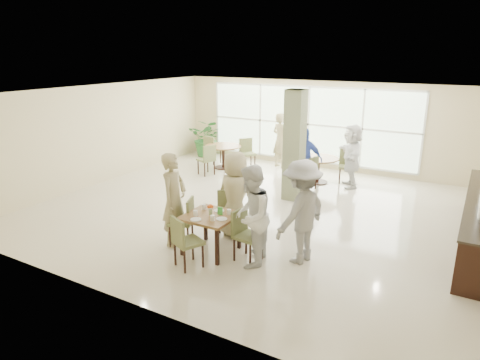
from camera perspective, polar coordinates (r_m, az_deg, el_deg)
The scene contains 19 objects.
ground at distance 10.38m, azimuth 2.35°, elevation -3.99°, with size 10.00×10.00×0.00m, color beige.
room_shell at distance 9.90m, azimuth 2.47°, elevation 5.26°, with size 10.00×10.00×10.00m.
window_bank at distance 14.17m, azimuth 9.07°, elevation 7.34°, with size 7.00×0.04×7.00m.
column at distance 10.86m, azimuth 7.27°, elevation 4.55°, with size 0.45×0.45×2.80m, color #666A4A.
main_table at distance 8.07m, azimuth -3.94°, elevation -5.29°, with size 0.93×0.93×0.75m.
round_table_left at distance 13.93m, azimuth -2.24°, elevation 3.97°, with size 1.17×1.17×0.75m.
round_table_right at distance 12.55m, azimuth 10.38°, elevation 2.26°, with size 1.18×1.18×0.75m.
chairs_main_table at distance 8.15m, azimuth -3.87°, elevation -6.42°, with size 2.03×1.99×0.95m.
chairs_table_left at distance 13.91m, azimuth -2.36°, elevation 3.47°, with size 1.89×1.96×0.95m.
chairs_table_right at distance 12.59m, azimuth 10.30°, elevation 1.78°, with size 2.03×1.74×0.95m.
tabletop_clutter at distance 7.99m, azimuth -3.85°, elevation -4.33°, with size 0.71×0.79×0.21m.
potted_plant at distance 15.57m, azimuth -4.43°, elevation 5.63°, with size 1.21×1.21×1.34m, color #28652B.
teen_left at distance 8.42m, azimuth -8.78°, elevation -2.56°, with size 0.67×0.44×1.84m, color tan.
teen_far at distance 8.67m, azimuth -0.61°, elevation -1.99°, with size 0.87×0.47×1.78m, color tan.
teen_right at distance 7.51m, azimuth 1.43°, elevation -4.84°, with size 0.89×0.69×1.83m, color white.
teen_standing at distance 7.68m, azimuth 8.18°, elevation -4.23°, with size 1.23×0.71×1.90m, color gray.
adult_a at distance 11.66m, azimuth 8.41°, elevation 2.68°, with size 1.02×0.58×1.74m, color #3D58B7.
adult_b at distance 12.30m, azimuth 14.67°, elevation 3.14°, with size 1.65×0.71×1.78m, color white.
adult_standing at distance 14.02m, azimuth 5.39°, elevation 5.28°, with size 0.65×0.43×1.79m, color tan.
Camera 1 is at (4.46, -8.61, 3.69)m, focal length 32.00 mm.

